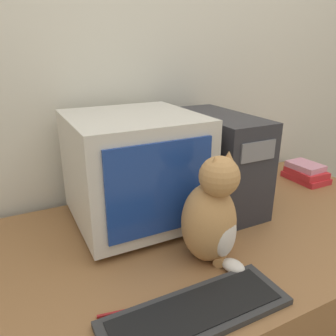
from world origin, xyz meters
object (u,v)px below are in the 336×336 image
at_px(crt_monitor, 135,169).
at_px(cat, 212,216).
at_px(computer_tower, 217,161).
at_px(pen, 123,311).
at_px(book_stack, 306,173).
at_px(keyboard, 196,312).

distance_m(crt_monitor, cat, 0.37).
relative_size(computer_tower, pen, 3.51).
xyz_separation_m(crt_monitor, book_stack, (0.93, -0.01, -0.18)).
bearing_deg(crt_monitor, keyboard, -95.11).
bearing_deg(computer_tower, book_stack, 0.76).
height_order(cat, book_stack, cat).
bearing_deg(computer_tower, crt_monitor, 177.61).
relative_size(crt_monitor, computer_tower, 0.98).
xyz_separation_m(crt_monitor, pen, (-0.21, -0.44, -0.21)).
bearing_deg(cat, crt_monitor, 89.54).
bearing_deg(keyboard, book_stack, 28.14).
height_order(crt_monitor, cat, crt_monitor).
xyz_separation_m(book_stack, pen, (-1.14, -0.43, -0.04)).
distance_m(cat, book_stack, 0.88).
distance_m(crt_monitor, computer_tower, 0.37).
bearing_deg(pen, book_stack, 20.60).
bearing_deg(cat, computer_tower, 33.69).
height_order(computer_tower, cat, computer_tower).
distance_m(computer_tower, cat, 0.41).
bearing_deg(keyboard, pen, 150.10).
bearing_deg(book_stack, computer_tower, -179.24).
bearing_deg(keyboard, computer_tower, 51.21).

